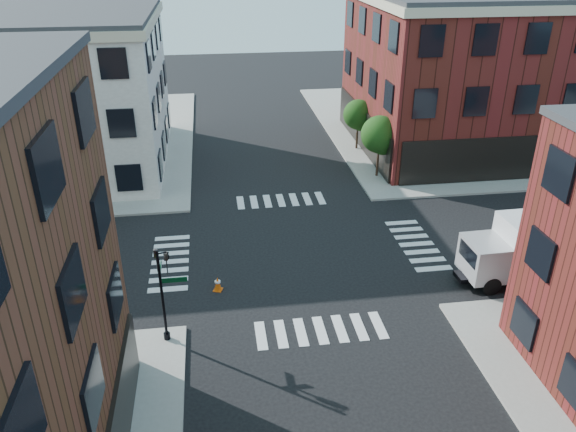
{
  "coord_description": "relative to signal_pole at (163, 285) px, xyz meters",
  "views": [
    {
      "loc": [
        -4.29,
        -26.9,
        15.98
      ],
      "look_at": [
        -0.54,
        -0.31,
        2.5
      ],
      "focal_mm": 35.0,
      "sensor_mm": 36.0,
      "label": 1
    }
  ],
  "objects": [
    {
      "name": "signal_pole",
      "position": [
        0.0,
        0.0,
        0.0
      ],
      "size": [
        1.29,
        1.24,
        4.6
      ],
      "color": "black",
      "rests_on": "ground"
    },
    {
      "name": "building_ne",
      "position": [
        27.22,
        22.68,
        3.14
      ],
      "size": [
        25.0,
        16.0,
        12.0
      ],
      "primitive_type": "cube",
      "color": "#4A1A12",
      "rests_on": "ground"
    },
    {
      "name": "building_nw",
      "position": [
        -12.28,
        22.68,
        2.64
      ],
      "size": [
        22.0,
        16.0,
        11.0
      ],
      "primitive_type": "cube",
      "color": "beige",
      "rests_on": "ground"
    },
    {
      "name": "traffic_cone",
      "position": [
        2.23,
        3.57,
        -2.49
      ],
      "size": [
        0.54,
        0.54,
        0.77
      ],
      "rotation": [
        0.0,
        0.0,
        -0.35
      ],
      "color": "#E7580A",
      "rests_on": "ground"
    },
    {
      "name": "box_truck",
      "position": [
        18.54,
        2.45,
        -1.05
      ],
      "size": [
        7.76,
        2.57,
        3.47
      ],
      "rotation": [
        0.0,
        0.0,
        0.03
      ],
      "color": "silver",
      "rests_on": "ground"
    },
    {
      "name": "tree_near",
      "position": [
        14.28,
        16.65,
        0.3
      ],
      "size": [
        2.69,
        2.69,
        4.49
      ],
      "color": "black",
      "rests_on": "ground"
    },
    {
      "name": "sidewalk_nw",
      "position": [
        -14.28,
        27.68,
        -2.78
      ],
      "size": [
        30.0,
        30.0,
        0.15
      ],
      "primitive_type": "cube",
      "color": "gray",
      "rests_on": "ground"
    },
    {
      "name": "ground",
      "position": [
        6.72,
        6.68,
        -2.86
      ],
      "size": [
        120.0,
        120.0,
        0.0
      ],
      "primitive_type": "plane",
      "color": "black",
      "rests_on": "ground"
    },
    {
      "name": "sidewalk_ne",
      "position": [
        27.72,
        27.68,
        -2.78
      ],
      "size": [
        30.0,
        30.0,
        0.15
      ],
      "primitive_type": "cube",
      "color": "gray",
      "rests_on": "ground"
    },
    {
      "name": "tree_far",
      "position": [
        14.28,
        22.65,
        0.02
      ],
      "size": [
        2.43,
        2.43,
        4.07
      ],
      "color": "black",
      "rests_on": "ground"
    }
  ]
}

